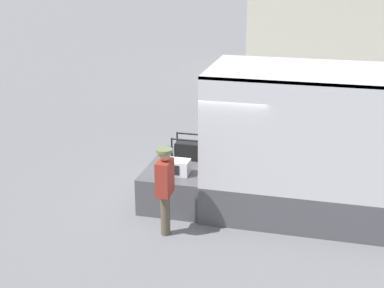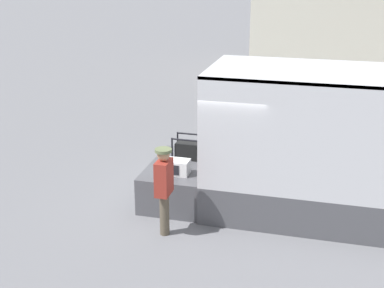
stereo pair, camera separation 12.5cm
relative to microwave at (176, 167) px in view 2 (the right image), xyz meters
The scene contains 5 objects.
ground_plane 1.22m from the microwave, 41.20° to the left, with size 160.00×160.00×0.00m, color slate.
tailgate_deck 0.75m from the microwave, 94.69° to the left, with size 1.30×2.14×0.77m, color #4C4C51.
microwave is the anchor object (origin of this frame).
portable_generator 0.93m from the microwave, 88.12° to the left, with size 0.64×0.45×0.50m.
worker_person 1.13m from the microwave, 84.03° to the right, with size 0.31×0.44×1.70m.
Camera 2 is at (2.33, -10.13, 4.93)m, focal length 50.00 mm.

